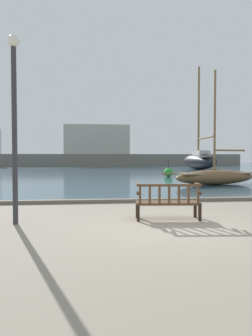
# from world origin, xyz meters

# --- Properties ---
(ground_plane) EXTENTS (160.00, 160.00, 0.00)m
(ground_plane) POSITION_xyz_m (0.00, 0.00, 0.00)
(ground_plane) COLOR gray
(harbor_water) EXTENTS (100.00, 80.00, 0.08)m
(harbor_water) POSITION_xyz_m (0.00, 44.00, 0.04)
(harbor_water) COLOR #385666
(harbor_water) RESTS_ON ground
(quay_edge_kerb) EXTENTS (40.00, 0.30, 0.12)m
(quay_edge_kerb) POSITION_xyz_m (0.00, 3.85, 0.06)
(quay_edge_kerb) COLOR #675F54
(quay_edge_kerb) RESTS_ON ground
(park_bench) EXTENTS (1.64, 0.65, 0.92)m
(park_bench) POSITION_xyz_m (0.13, 0.79, 0.47)
(park_bench) COLOR black
(park_bench) RESTS_ON ground
(sailboat_outer_port) EXTENTS (5.84, 2.47, 6.28)m
(sailboat_outer_port) POSITION_xyz_m (5.00, 9.28, 0.56)
(sailboat_outer_port) COLOR brown
(sailboat_outer_port) RESTS_ON harbor_water
(sailboat_distant_harbor) EXTENTS (2.70, 10.25, 13.48)m
(sailboat_distant_harbor) POSITION_xyz_m (12.12, 31.58, 1.27)
(sailboat_distant_harbor) COLOR black
(sailboat_distant_harbor) RESTS_ON harbor_water
(lamp_post) EXTENTS (0.28, 0.28, 4.42)m
(lamp_post) POSITION_xyz_m (-3.58, 0.68, 2.66)
(lamp_post) COLOR #2D2D33
(lamp_post) RESTS_ON ground
(channel_buoy) EXTENTS (0.70, 0.70, 1.40)m
(channel_buoy) POSITION_xyz_m (4.09, 16.30, 0.43)
(channel_buoy) COLOR green
(channel_buoy) RESTS_ON harbor_water
(far_breakwater) EXTENTS (49.57, 2.40, 7.36)m
(far_breakwater) POSITION_xyz_m (-0.53, 46.34, 2.27)
(far_breakwater) COLOR slate
(far_breakwater) RESTS_ON ground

